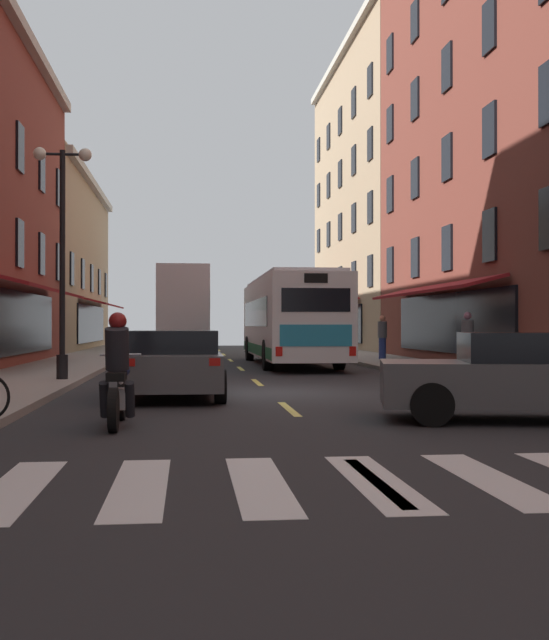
{
  "coord_description": "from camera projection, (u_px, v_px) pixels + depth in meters",
  "views": [
    {
      "loc": [
        -1.76,
        -17.38,
        1.47
      ],
      "look_at": [
        1.16,
        9.58,
        1.65
      ],
      "focal_mm": 44.82,
      "sensor_mm": 36.0,
      "label": 1
    }
  ],
  "objects": [
    {
      "name": "ground_plane",
      "position": [
        269.0,
        395.0,
        17.46
      ],
      "size": [
        34.8,
        80.0,
        0.1
      ],
      "primitive_type": "cube",
      "color": "#28282B"
    },
    {
      "name": "lane_centre_dashes",
      "position": [
        270.0,
        393.0,
        17.21
      ],
      "size": [
        0.14,
        73.9,
        0.01
      ],
      "color": "#DBCC4C",
      "rests_on": "ground"
    },
    {
      "name": "crosswalk_near",
      "position": [
        376.0,
        481.0,
        7.52
      ],
      "size": [
        7.1,
        2.8,
        0.01
      ],
      "color": "silver",
      "rests_on": "ground"
    },
    {
      "name": "sidewalk_right",
      "position": [
        527.0,
        387.0,
        18.09
      ],
      "size": [
        3.0,
        80.0,
        0.14
      ],
      "primitive_type": "cube",
      "color": "gray",
      "rests_on": "ground"
    },
    {
      "name": "transit_bus",
      "position": [
        290.0,
        319.0,
        29.41
      ],
      "size": [
        2.67,
        11.91,
        3.22
      ],
      "color": "white",
      "rests_on": "ground"
    },
    {
      "name": "box_truck",
      "position": [
        183.0,
        311.0,
        39.14
      ],
      "size": [
        2.56,
        7.99,
        4.23
      ],
      "color": "white",
      "rests_on": "ground"
    },
    {
      "name": "sedan_near",
      "position": [
        186.0,
        338.0,
        49.1
      ],
      "size": [
        1.99,
        4.42,
        1.34
      ],
      "color": "black",
      "rests_on": "ground"
    },
    {
      "name": "sedan_mid",
      "position": [
        174.0,
        363.0,
        16.3
      ],
      "size": [
        1.99,
        4.49,
        1.36
      ],
      "color": "#515154",
      "rests_on": "ground"
    },
    {
      "name": "sedan_far",
      "position": [
        538.0,
        375.0,
        12.25
      ],
      "size": [
        4.94,
        2.77,
        1.36
      ],
      "color": "#515154",
      "rests_on": "ground"
    },
    {
      "name": "motorcycle_rider",
      "position": [
        118.0,
        378.0,
        11.59
      ],
      "size": [
        0.62,
        2.07,
        1.66
      ],
      "color": "black",
      "rests_on": "ground"
    },
    {
      "name": "pedestrian_mid",
      "position": [
        468.0,
        340.0,
        23.3
      ],
      "size": [
        0.36,
        0.36,
        1.72
      ],
      "rotation": [
        0.0,
        0.0,
        3.14
      ],
      "color": "maroon",
      "rests_on": "sidewalk_right"
    },
    {
      "name": "pedestrian_far",
      "position": [
        382.0,
        337.0,
        31.12
      ],
      "size": [
        0.36,
        0.36,
        1.72
      ],
      "rotation": [
        0.0,
        0.0,
        4.12
      ],
      "color": "navy",
      "rests_on": "sidewalk_right"
    },
    {
      "name": "street_lamp_twin",
      "position": [
        62.0,
        251.0,
        19.71
      ],
      "size": [
        1.42,
        0.32,
        5.72
      ],
      "color": "black",
      "rests_on": "sidewalk_left"
    }
  ]
}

